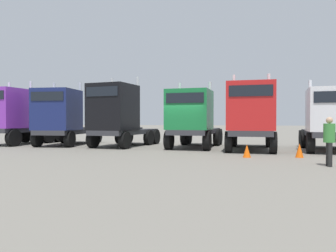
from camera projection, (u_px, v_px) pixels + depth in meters
ground at (183, 150)px, 18.25m from camera, size 200.00×200.00×0.00m
semi_truck_purple at (12, 116)px, 22.13m from camera, size 2.94×5.95×4.39m
semi_truck_navy at (62, 117)px, 21.35m from camera, size 3.14×6.23×4.27m
semi_truck_black at (117, 115)px, 20.28m from camera, size 3.19×5.92×4.47m
semi_truck_green at (192, 118)px, 19.33m from camera, size 2.77×6.15×4.02m
semi_truck_red at (251, 117)px, 17.67m from camera, size 2.56×6.44×4.25m
semi_truck_white at (331, 119)px, 17.09m from camera, size 2.84×6.03×3.92m
visitor_with_camera at (329, 138)px, 11.76m from camera, size 0.40×0.44×1.79m
traffic_cone_near at (299, 150)px, 14.57m from camera, size 0.36×0.36×0.64m
traffic_cone_far at (247, 151)px, 14.62m from camera, size 0.36×0.36×0.59m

